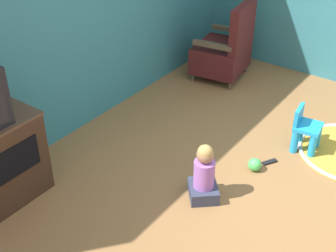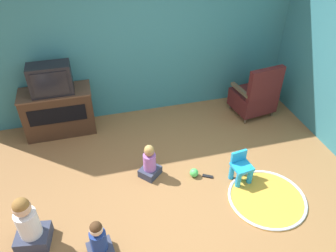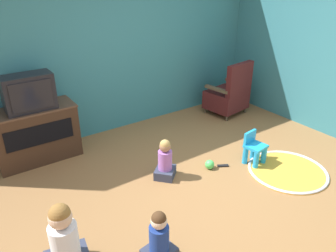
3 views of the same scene
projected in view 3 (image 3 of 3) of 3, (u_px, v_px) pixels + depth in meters
name	position (u px, v px, depth m)	size (l,w,h in m)	color
ground_plane	(215.00, 184.00, 4.05)	(30.00, 30.00, 0.00)	olive
wall_back	(110.00, 41.00, 4.94)	(5.52, 0.12, 2.85)	teal
tv_cabinet	(36.00, 133.00, 4.45)	(1.10, 0.50, 0.76)	#382316
television	(29.00, 93.00, 4.16)	(0.62, 0.33, 0.47)	black
black_armchair	(229.00, 95.00, 5.89)	(0.73, 0.68, 0.98)	brown
yellow_kid_chair	(254.00, 150.00, 4.43)	(0.29, 0.28, 0.45)	#1E99DB
play_mat	(287.00, 171.00, 4.31)	(1.02, 1.02, 0.04)	gold
child_watching_left	(165.00, 161.00, 4.11)	(0.36, 0.36, 0.53)	#33384C
child_watching_center	(65.00, 244.00, 2.76)	(0.41, 0.38, 0.72)	#33384C
child_watching_right	(159.00, 240.00, 2.91)	(0.31, 0.28, 0.54)	#33384C
toy_ball	(210.00, 164.00, 4.35)	(0.12, 0.12, 0.12)	#4CCC59
remote_control	(223.00, 166.00, 4.42)	(0.15, 0.11, 0.02)	black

